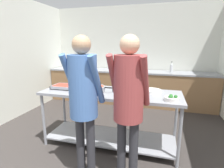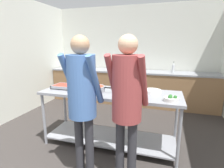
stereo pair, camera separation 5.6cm
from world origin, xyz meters
name	(u,v)px [view 2 (the right image)]	position (x,y,z in m)	size (l,w,h in m)	color
wall_rear	(133,55)	(0.00, 4.19, 1.32)	(4.59, 0.06, 2.65)	silver
wall_left	(8,58)	(-2.26, 2.09, 1.32)	(0.06, 4.31, 2.65)	silver
back_counter	(130,87)	(0.00, 3.82, 0.46)	(4.43, 0.65, 0.92)	olive
serving_counter	(110,109)	(0.11, 1.69, 0.61)	(2.14, 0.72, 0.90)	gray
serving_tray_vegetables	(68,87)	(-0.63, 1.69, 0.92)	(0.50, 0.29, 0.05)	gray
sauce_pan	(95,89)	(-0.12, 1.63, 0.94)	(0.45, 0.31, 0.09)	gray
serving_tray_roast	(128,89)	(0.35, 1.83, 0.92)	(0.42, 0.31, 0.05)	gray
plate_stack	(152,91)	(0.74, 1.81, 0.92)	(0.27, 0.27, 0.05)	white
broccoli_bowl	(171,99)	(1.00, 1.47, 0.93)	(0.18, 0.18, 0.09)	silver
guest_serving_left	(127,95)	(0.52, 1.00, 1.07)	(0.46, 0.37, 1.72)	#2D2D33
guest_serving_right	(82,93)	(0.00, 0.95, 1.07)	(0.45, 0.37, 1.72)	#2D2D33
water_bottle	(173,68)	(1.10, 3.80, 1.04)	(0.07, 0.07, 0.27)	silver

